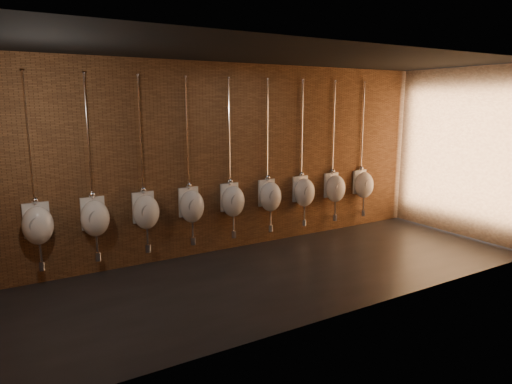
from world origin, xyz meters
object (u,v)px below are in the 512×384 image
at_px(urinal_0, 38,224).
at_px(urinal_5, 270,196).
at_px(urinal_8, 364,184).
at_px(urinal_6, 304,192).
at_px(urinal_1, 95,217).
at_px(urinal_4, 233,200).
at_px(urinal_3, 192,205).
at_px(urinal_2, 146,211).
at_px(urinal_7, 335,188).

xyz_separation_m(urinal_0, urinal_5, (3.81, 0.00, 0.00)).
relative_size(urinal_0, urinal_8, 1.00).
relative_size(urinal_6, urinal_8, 1.00).
bearing_deg(urinal_1, urinal_4, 0.00).
height_order(urinal_0, urinal_6, same).
xyz_separation_m(urinal_0, urinal_6, (4.57, 0.00, 0.00)).
bearing_deg(urinal_3, urinal_4, 0.00).
distance_m(urinal_2, urinal_6, 3.05).
relative_size(urinal_1, urinal_8, 1.00).
xyz_separation_m(urinal_1, urinal_5, (3.05, 0.00, 0.00)).
distance_m(urinal_1, urinal_2, 0.76).
relative_size(urinal_4, urinal_5, 1.00).
bearing_deg(urinal_7, urinal_1, 180.00).
xyz_separation_m(urinal_1, urinal_3, (1.52, 0.00, 0.00)).
bearing_deg(urinal_5, urinal_3, 180.00).
relative_size(urinal_1, urinal_6, 1.00).
bearing_deg(urinal_8, urinal_3, 180.00).
height_order(urinal_4, urinal_8, same).
bearing_deg(urinal_6, urinal_5, 180.00).
bearing_deg(urinal_1, urinal_8, 0.00).
bearing_deg(urinal_6, urinal_4, 180.00).
bearing_deg(urinal_2, urinal_8, 0.00).
distance_m(urinal_6, urinal_8, 1.52).
bearing_deg(urinal_7, urinal_5, 180.00).
relative_size(urinal_5, urinal_6, 1.00).
bearing_deg(urinal_3, urinal_0, 180.00).
bearing_deg(urinal_3, urinal_1, 180.00).
bearing_deg(urinal_4, urinal_2, 180.00).
xyz_separation_m(urinal_1, urinal_8, (5.33, 0.00, 0.00)).
bearing_deg(urinal_1, urinal_0, 180.00).
bearing_deg(urinal_7, urinal_4, 180.00).
bearing_deg(urinal_0, urinal_1, 0.00).
relative_size(urinal_1, urinal_2, 1.00).
bearing_deg(urinal_6, urinal_2, 180.00).
distance_m(urinal_1, urinal_6, 3.81).
bearing_deg(urinal_3, urinal_5, 0.00).
distance_m(urinal_3, urinal_5, 1.52).
bearing_deg(urinal_4, urinal_3, 180.00).
height_order(urinal_2, urinal_3, same).
distance_m(urinal_0, urinal_8, 6.09).
distance_m(urinal_0, urinal_1, 0.76).
bearing_deg(urinal_5, urinal_2, 180.00).
relative_size(urinal_6, urinal_7, 1.00).
xyz_separation_m(urinal_0, urinal_4, (3.05, 0.00, 0.00)).
relative_size(urinal_3, urinal_5, 1.00).
relative_size(urinal_0, urinal_3, 1.00).
bearing_deg(urinal_6, urinal_7, 0.00).
relative_size(urinal_0, urinal_5, 1.00).
distance_m(urinal_5, urinal_8, 2.29).
bearing_deg(urinal_6, urinal_1, 180.00).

